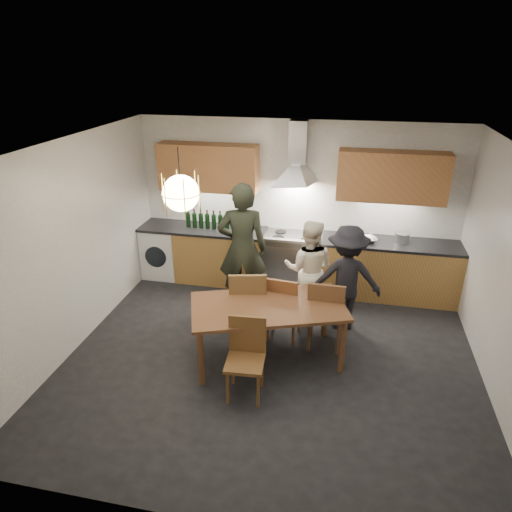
% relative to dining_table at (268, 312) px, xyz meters
% --- Properties ---
extents(ground, '(5.00, 5.00, 0.00)m').
position_rel_dining_table_xyz_m(ground, '(0.04, 0.01, -0.67)').
color(ground, black).
rests_on(ground, ground).
extents(room_shell, '(5.02, 4.52, 2.61)m').
position_rel_dining_table_xyz_m(room_shell, '(0.04, 0.01, 1.03)').
color(room_shell, white).
rests_on(room_shell, ground).
extents(counter_run, '(5.00, 0.62, 0.90)m').
position_rel_dining_table_xyz_m(counter_run, '(0.06, 1.96, -0.22)').
color(counter_run, tan).
rests_on(counter_run, ground).
extents(range_stove, '(0.90, 0.60, 0.92)m').
position_rel_dining_table_xyz_m(range_stove, '(0.04, 1.95, -0.23)').
color(range_stove, silver).
rests_on(range_stove, ground).
extents(wall_fixtures, '(4.30, 0.54, 1.10)m').
position_rel_dining_table_xyz_m(wall_fixtures, '(0.04, 2.07, 1.20)').
color(wall_fixtures, '#BB7D48').
rests_on(wall_fixtures, ground).
extents(pendant_lamp, '(0.43, 0.43, 0.70)m').
position_rel_dining_table_xyz_m(pendant_lamp, '(-0.96, -0.09, 1.43)').
color(pendant_lamp, black).
rests_on(pendant_lamp, ground).
extents(dining_table, '(2.00, 1.46, 0.76)m').
position_rel_dining_table_xyz_m(dining_table, '(0.00, 0.00, 0.00)').
color(dining_table, brown).
rests_on(dining_table, ground).
extents(chair_back_left, '(0.55, 0.55, 1.02)m').
position_rel_dining_table_xyz_m(chair_back_left, '(-0.32, 0.33, -0.09)').
color(chair_back_left, brown).
rests_on(chair_back_left, ground).
extents(chair_back_mid, '(0.47, 0.47, 0.93)m').
position_rel_dining_table_xyz_m(chair_back_mid, '(0.11, 0.44, -0.14)').
color(chair_back_mid, brown).
rests_on(chair_back_mid, ground).
extents(chair_back_right, '(0.45, 0.45, 0.98)m').
position_rel_dining_table_xyz_m(chair_back_right, '(0.66, 0.34, -0.11)').
color(chair_back_right, brown).
rests_on(chair_back_right, ground).
extents(chair_front, '(0.44, 0.44, 0.91)m').
position_rel_dining_table_xyz_m(chair_front, '(-0.13, -0.62, -0.15)').
color(chair_front, brown).
rests_on(chair_front, ground).
extents(person_left, '(0.77, 0.57, 1.91)m').
position_rel_dining_table_xyz_m(person_left, '(-0.58, 1.15, 0.28)').
color(person_left, black).
rests_on(person_left, ground).
extents(person_mid, '(0.71, 0.55, 1.45)m').
position_rel_dining_table_xyz_m(person_mid, '(0.36, 1.15, 0.05)').
color(person_mid, white).
rests_on(person_mid, ground).
extents(person_right, '(1.01, 0.65, 1.48)m').
position_rel_dining_table_xyz_m(person_right, '(0.88, 0.96, 0.06)').
color(person_right, black).
rests_on(person_right, ground).
extents(mixing_bowl, '(0.35, 0.35, 0.07)m').
position_rel_dining_table_xyz_m(mixing_bowl, '(1.16, 1.91, 0.26)').
color(mixing_bowl, '#B1B1B4').
rests_on(mixing_bowl, counter_run).
extents(stock_pot, '(0.24, 0.24, 0.14)m').
position_rel_dining_table_xyz_m(stock_pot, '(1.65, 1.98, 0.30)').
color(stock_pot, '#B5B5B8').
rests_on(stock_pot, counter_run).
extents(wine_bottles, '(0.93, 0.07, 0.30)m').
position_rel_dining_table_xyz_m(wine_bottles, '(-1.24, 1.97, 0.38)').
color(wine_bottles, black).
rests_on(wine_bottles, counter_run).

